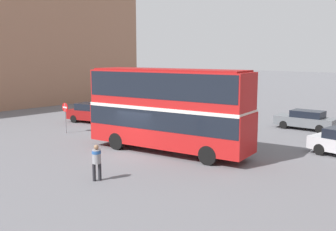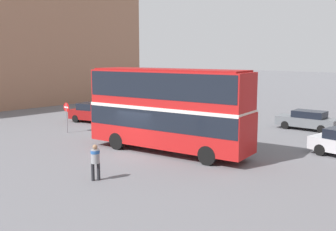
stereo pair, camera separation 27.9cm
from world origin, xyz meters
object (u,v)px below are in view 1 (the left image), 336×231
Objects in this scene: parked_car_kerb_far at (91,113)px; no_entry_sign at (65,112)px; double_decker_bus at (168,105)px; pedestrian_foreground at (97,159)px; parked_car_kerb_near at (306,120)px.

no_entry_sign reaches higher than parked_car_kerb_far.
double_decker_bus reaches higher than pedestrian_foreground.
no_entry_sign is at bearing -74.62° from parked_car_kerb_far.
no_entry_sign is (-12.99, -13.37, 0.80)m from parked_car_kerb_near.
parked_car_kerb_near is at bearing 45.83° from no_entry_sign.
double_decker_bus is 6.59m from pedestrian_foreground.
pedestrian_foreground is at bearing -50.54° from parked_car_kerb_far.
no_entry_sign reaches higher than parked_car_kerb_near.
pedestrian_foreground is at bearing -27.59° from no_entry_sign.
double_decker_bus is at bearing 3.53° from no_entry_sign.
parked_car_kerb_far is 4.87m from no_entry_sign.
double_decker_bus is 2.32× the size of parked_car_kerb_far.
double_decker_bus is 6.08× the size of pedestrian_foreground.
no_entry_sign is at bearing 175.24° from double_decker_bus.
parked_car_kerb_near is (2.18, 19.01, -0.29)m from pedestrian_foreground.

